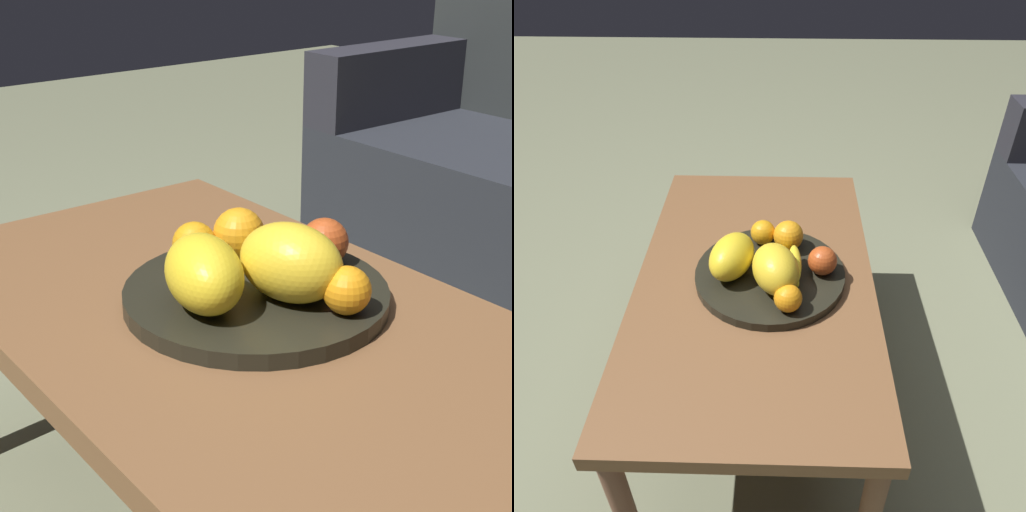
# 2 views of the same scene
# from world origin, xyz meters

# --- Properties ---
(ground_plane) EXTENTS (8.00, 8.00, 0.00)m
(ground_plane) POSITION_xyz_m (0.00, 0.00, 0.00)
(ground_plane) COLOR #717458
(coffee_table) EXTENTS (1.08, 0.63, 0.45)m
(coffee_table) POSITION_xyz_m (0.00, 0.00, 0.40)
(coffee_table) COLOR brown
(coffee_table) RESTS_ON ground_plane
(fruit_bowl) EXTENTS (0.39, 0.39, 0.03)m
(fruit_bowl) POSITION_xyz_m (0.01, 0.04, 0.46)
(fruit_bowl) COLOR black
(fruit_bowl) RESTS_ON coffee_table
(melon_large_front) EXTENTS (0.18, 0.15, 0.11)m
(melon_large_front) POSITION_xyz_m (0.07, 0.05, 0.53)
(melon_large_front) COLOR yellow
(melon_large_front) RESTS_ON fruit_bowl
(melon_smaller_beside) EXTENTS (0.19, 0.15, 0.10)m
(melon_smaller_beside) POSITION_xyz_m (0.02, -0.06, 0.53)
(melon_smaller_beside) COLOR yellow
(melon_smaller_beside) RESTS_ON fruit_bowl
(orange_front) EXTENTS (0.07, 0.07, 0.07)m
(orange_front) POSITION_xyz_m (-0.12, 0.02, 0.51)
(orange_front) COLOR orange
(orange_front) RESTS_ON fruit_bowl
(orange_left) EXTENTS (0.08, 0.08, 0.08)m
(orange_left) POSITION_xyz_m (-0.09, 0.09, 0.51)
(orange_left) COLOR orange
(orange_left) RESTS_ON fruit_bowl
(orange_right) EXTENTS (0.07, 0.07, 0.07)m
(orange_right) POSITION_xyz_m (0.15, 0.09, 0.51)
(orange_right) COLOR orange
(orange_right) RESTS_ON fruit_bowl
(apple_front) EXTENTS (0.08, 0.08, 0.08)m
(apple_front) POSITION_xyz_m (0.01, 0.18, 0.51)
(apple_front) COLOR #B8491D
(apple_front) RESTS_ON fruit_bowl
(banana_bunch) EXTENTS (0.17, 0.08, 0.06)m
(banana_bunch) POSITION_xyz_m (0.02, 0.09, 0.50)
(banana_bunch) COLOR yellow
(banana_bunch) RESTS_ON fruit_bowl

